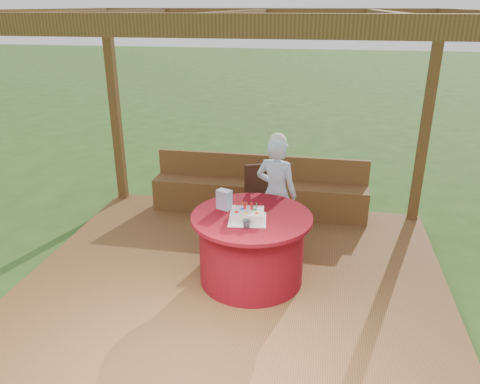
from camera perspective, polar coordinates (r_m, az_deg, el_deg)
name	(u,v)px	position (r m, az deg, el deg)	size (l,w,h in m)	color
ground	(236,284)	(5.29, -0.50, -11.12)	(60.00, 60.00, 0.00)	#284D19
deck	(236,279)	(5.26, -0.51, -10.57)	(4.50, 4.00, 0.12)	brown
pergola	(235,60)	(4.46, -0.61, 15.80)	(4.50, 4.00, 2.72)	brown
bench	(259,194)	(6.62, 2.32, -0.29)	(3.00, 0.42, 0.80)	brown
table	(251,247)	(4.96, 1.40, -6.78)	(1.25, 1.25, 0.75)	maroon
chair	(262,195)	(6.06, 2.65, -0.39)	(0.53, 0.53, 0.85)	#391D12
elderly_woman	(276,192)	(5.51, 4.43, 0.00)	(0.58, 0.46, 1.42)	#ABD1FF
birthday_cake	(247,215)	(4.68, 0.91, -2.82)	(0.41, 0.41, 0.17)	white
gift_bag	(224,200)	(4.90, -1.93, -0.94)	(0.15, 0.09, 0.21)	#DF90CE
drinking_glass	(247,224)	(4.52, 0.80, -3.93)	(0.09, 0.09, 0.08)	silver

